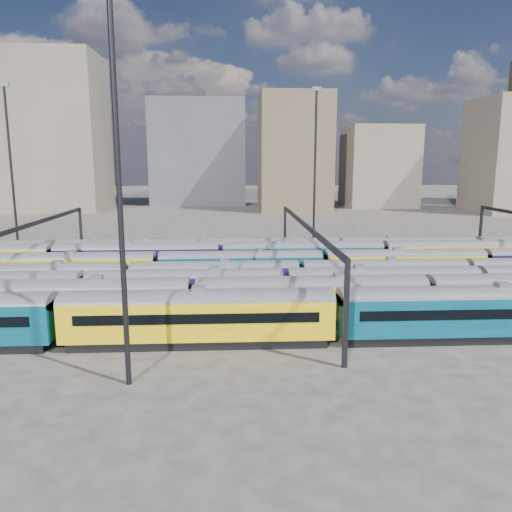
{
  "coord_description": "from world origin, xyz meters",
  "views": [
    {
      "loc": [
        1.88,
        -53.52,
        14.67
      ],
      "look_at": [
        5.03,
        7.44,
        3.0
      ],
      "focal_mm": 35.0,
      "sensor_mm": 36.0,
      "label": 1
    }
  ],
  "objects": [
    {
      "name": "mast_3",
      "position": [
        15.0,
        24.0,
        13.97
      ],
      "size": [
        1.4,
        0.5,
        25.6
      ],
      "color": "black",
      "rests_on": "ground"
    },
    {
      "name": "mast_2",
      "position": [
        -5.0,
        -22.0,
        13.97
      ],
      "size": [
        1.4,
        0.5,
        25.6
      ],
      "color": "black",
      "rests_on": "ground"
    },
    {
      "name": "gantry_2",
      "position": [
        10.0,
        0.0,
        6.79
      ],
      "size": [
        0.35,
        40.35,
        8.03
      ],
      "color": "black",
      "rests_on": "ground"
    },
    {
      "name": "gantry_1",
      "position": [
        -20.0,
        0.0,
        6.79
      ],
      "size": [
        0.35,
        40.35,
        8.03
      ],
      "color": "black",
      "rests_on": "ground"
    },
    {
      "name": "rake_6",
      "position": [
        -12.27,
        15.0,
        2.52
      ],
      "size": [
        136.89,
        2.86,
        4.81
      ],
      "color": "black",
      "rests_on": "ground"
    },
    {
      "name": "rake_0",
      "position": [
        -0.74,
        -15.0,
        2.86
      ],
      "size": [
        110.17,
        3.23,
        5.44
      ],
      "color": "black",
      "rests_on": "ground"
    },
    {
      "name": "rake_1",
      "position": [
        9.13,
        -10.0,
        2.76
      ],
      "size": [
        106.35,
        3.11,
        5.25
      ],
      "color": "black",
      "rests_on": "ground"
    },
    {
      "name": "rake_5",
      "position": [
        11.25,
        10.0,
        2.74
      ],
      "size": [
        148.49,
        3.1,
        5.23
      ],
      "color": "black",
      "rests_on": "ground"
    },
    {
      "name": "mast_1",
      "position": [
        -30.0,
        22.0,
        13.97
      ],
      "size": [
        1.4,
        0.5,
        25.6
      ],
      "color": "black",
      "rests_on": "ground"
    },
    {
      "name": "rake_3",
      "position": [
        -9.28,
        0.0,
        2.42
      ],
      "size": [
        112.36,
        2.74,
        4.6
      ],
      "color": "black",
      "rests_on": "ground"
    },
    {
      "name": "rake_4",
      "position": [
        -6.87,
        5.0,
        2.56
      ],
      "size": [
        118.91,
        2.9,
        4.88
      ],
      "color": "black",
      "rests_on": "ground"
    },
    {
      "name": "ground",
      "position": [
        0.0,
        0.0,
        0.0
      ],
      "size": [
        500.0,
        500.0,
        0.0
      ],
      "primitive_type": "plane",
      "color": "#3C3733",
      "rests_on": "ground"
    }
  ]
}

